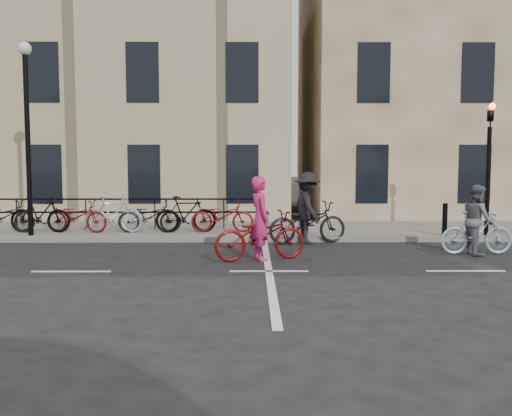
{
  "coord_description": "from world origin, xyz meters",
  "views": [
    {
      "loc": [
        -0.34,
        -11.38,
        2.29
      ],
      "look_at": [
        -0.24,
        2.2,
        1.1
      ],
      "focal_mm": 40.0,
      "sensor_mm": 36.0,
      "label": 1
    }
  ],
  "objects_px": {
    "traffic_light": "(489,152)",
    "cyclist_dark": "(307,215)",
    "cyclist_grey": "(477,226)",
    "lamp_post": "(27,114)",
    "cyclist_pink": "(260,231)"
  },
  "relations": [
    {
      "from": "traffic_light",
      "to": "cyclist_dark",
      "type": "bearing_deg",
      "value": -174.08
    },
    {
      "from": "traffic_light",
      "to": "cyclist_grey",
      "type": "bearing_deg",
      "value": -117.15
    },
    {
      "from": "traffic_light",
      "to": "lamp_post",
      "type": "distance_m",
      "value": 12.74
    },
    {
      "from": "cyclist_pink",
      "to": "cyclist_dark",
      "type": "height_order",
      "value": "cyclist_dark"
    },
    {
      "from": "lamp_post",
      "to": "cyclist_pink",
      "type": "bearing_deg",
      "value": -26.07
    },
    {
      "from": "cyclist_pink",
      "to": "cyclist_dark",
      "type": "xyz_separation_m",
      "value": [
        1.31,
        2.52,
        0.1
      ]
    },
    {
      "from": "lamp_post",
      "to": "cyclist_dark",
      "type": "relative_size",
      "value": 2.32
    },
    {
      "from": "cyclist_grey",
      "to": "lamp_post",
      "type": "bearing_deg",
      "value": 77.08
    },
    {
      "from": "cyclist_pink",
      "to": "cyclist_dark",
      "type": "distance_m",
      "value": 2.84
    },
    {
      "from": "traffic_light",
      "to": "cyclist_grey",
      "type": "relative_size",
      "value": 2.24
    },
    {
      "from": "cyclist_grey",
      "to": "cyclist_dark",
      "type": "distance_m",
      "value": 4.26
    },
    {
      "from": "lamp_post",
      "to": "cyclist_pink",
      "type": "relative_size",
      "value": 2.35
    },
    {
      "from": "traffic_light",
      "to": "cyclist_dark",
      "type": "height_order",
      "value": "traffic_light"
    },
    {
      "from": "lamp_post",
      "to": "traffic_light",
      "type": "bearing_deg",
      "value": -0.27
    },
    {
      "from": "traffic_light",
      "to": "lamp_post",
      "type": "xyz_separation_m",
      "value": [
        -12.7,
        0.06,
        1.04
      ]
    }
  ]
}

